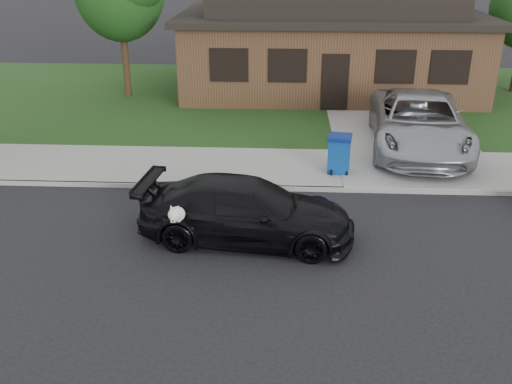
{
  "coord_description": "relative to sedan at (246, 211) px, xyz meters",
  "views": [
    {
      "loc": [
        2.14,
        -10.46,
        6.11
      ],
      "look_at": [
        1.55,
        0.86,
        1.1
      ],
      "focal_mm": 40.0,
      "sensor_mm": 36.0,
      "label": 1
    }
  ],
  "objects": [
    {
      "name": "sedan",
      "position": [
        0.0,
        0.0,
        0.0
      ],
      "size": [
        4.9,
        2.49,
        1.37
      ],
      "rotation": [
        0.0,
        0.0,
        1.47
      ],
      "color": "black",
      "rests_on": "ground"
    },
    {
      "name": "driveway",
      "position": [
        4.66,
        9.24,
        -0.62
      ],
      "size": [
        4.5,
        13.0,
        0.14
      ],
      "primitive_type": "cube",
      "color": "gray",
      "rests_on": "ground"
    },
    {
      "name": "recycling_bin",
      "position": [
        2.34,
        3.89,
        -0.03
      ],
      "size": [
        0.73,
        0.74,
        1.07
      ],
      "rotation": [
        0.0,
        0.0,
        -0.16
      ],
      "color": "navy",
      "rests_on": "sidewalk"
    },
    {
      "name": "house",
      "position": [
        2.66,
        14.24,
        1.45
      ],
      "size": [
        12.6,
        8.6,
        4.65
      ],
      "color": "#422B1C",
      "rests_on": "ground"
    },
    {
      "name": "ground",
      "position": [
        -1.34,
        -0.76,
        -0.69
      ],
      "size": [
        120.0,
        120.0,
        0.0
      ],
      "primitive_type": "plane",
      "color": "black",
      "rests_on": "ground"
    },
    {
      "name": "curb",
      "position": [
        -1.34,
        2.74,
        -0.63
      ],
      "size": [
        60.0,
        0.12,
        0.12
      ],
      "primitive_type": "cube",
      "color": "gray",
      "rests_on": "ground"
    },
    {
      "name": "lawn",
      "position": [
        -1.34,
        12.24,
        -0.62
      ],
      "size": [
        60.0,
        13.0,
        0.13
      ],
      "primitive_type": "cube",
      "color": "#193814",
      "rests_on": "ground"
    },
    {
      "name": "minivan",
      "position": [
        4.93,
        5.93,
        0.3
      ],
      "size": [
        3.38,
        6.31,
        1.69
      ],
      "primitive_type": "imported",
      "rotation": [
        0.0,
        0.0,
        -0.1
      ],
      "color": "#A0A2A7",
      "rests_on": "driveway"
    },
    {
      "name": "sidewalk",
      "position": [
        -1.34,
        4.24,
        -0.63
      ],
      "size": [
        60.0,
        3.0,
        0.12
      ],
      "primitive_type": "cube",
      "color": "gray",
      "rests_on": "ground"
    }
  ]
}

